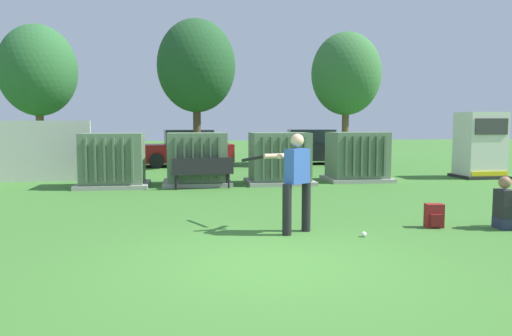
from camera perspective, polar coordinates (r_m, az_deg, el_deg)
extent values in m
plane|color=#3D752D|center=(6.85, 1.68, -11.06)|extent=(96.00, 96.00, 0.00)
cube|color=beige|center=(17.86, -26.16, 1.73)|extent=(4.80, 0.12, 2.00)
cube|color=#9E9B93|center=(15.50, -16.15, -1.88)|extent=(2.10, 1.70, 0.12)
cube|color=#607A5B|center=(15.42, -16.22, 1.10)|extent=(1.80, 1.40, 1.50)
cube|color=#52684E|center=(14.78, -19.07, 0.85)|extent=(0.06, 0.12, 1.27)
cube|color=#52684E|center=(14.73, -18.10, 0.87)|extent=(0.06, 0.12, 1.27)
cube|color=#52684E|center=(14.69, -17.12, 0.89)|extent=(0.06, 0.12, 1.27)
cube|color=#52684E|center=(14.65, -16.13, 0.90)|extent=(0.06, 0.12, 1.27)
cube|color=#52684E|center=(14.62, -15.14, 0.92)|extent=(0.06, 0.12, 1.27)
cube|color=#52684E|center=(14.59, -14.15, 0.93)|extent=(0.06, 0.12, 1.27)
cube|color=#9E9B93|center=(15.53, -6.83, -1.70)|extent=(2.10, 1.70, 0.12)
cube|color=#607A5B|center=(15.45, -6.86, 1.28)|extent=(1.80, 1.40, 1.50)
cube|color=#52684E|center=(14.69, -9.27, 1.05)|extent=(0.06, 0.12, 1.27)
cube|color=#52684E|center=(14.69, -8.27, 1.06)|extent=(0.06, 0.12, 1.27)
cube|color=#52684E|center=(14.69, -7.28, 1.07)|extent=(0.06, 0.12, 1.27)
cube|color=#52684E|center=(14.70, -6.28, 1.09)|extent=(0.06, 0.12, 1.27)
cube|color=#52684E|center=(14.71, -5.29, 1.10)|extent=(0.06, 0.12, 1.27)
cube|color=#52684E|center=(14.72, -4.30, 1.11)|extent=(0.06, 0.12, 1.27)
cube|color=#9E9B93|center=(15.70, 2.71, -1.59)|extent=(2.10, 1.70, 0.12)
cube|color=#607A5B|center=(15.62, 2.72, 1.36)|extent=(1.80, 1.40, 1.50)
cube|color=#52684E|center=(14.76, 0.86, 1.14)|extent=(0.06, 0.12, 1.27)
cube|color=#52684E|center=(14.81, 1.83, 1.15)|extent=(0.06, 0.12, 1.27)
cube|color=#52684E|center=(14.85, 2.80, 1.16)|extent=(0.06, 0.12, 1.27)
cube|color=#52684E|center=(14.91, 3.76, 1.17)|extent=(0.06, 0.12, 1.27)
cube|color=#52684E|center=(14.96, 4.72, 1.17)|extent=(0.06, 0.12, 1.27)
cube|color=#52684E|center=(15.02, 5.66, 1.18)|extent=(0.06, 0.12, 1.27)
cube|color=#9E9B93|center=(16.80, 11.56, -1.25)|extent=(2.10, 1.70, 0.12)
cube|color=#607A5B|center=(16.73, 11.61, 1.51)|extent=(1.80, 1.40, 1.50)
cube|color=#52684E|center=(15.80, 10.38, 1.32)|extent=(0.06, 0.12, 1.27)
cube|color=#52684E|center=(15.89, 11.25, 1.33)|extent=(0.06, 0.12, 1.27)
cube|color=#52684E|center=(15.97, 12.11, 1.33)|extent=(0.06, 0.12, 1.27)
cube|color=#52684E|center=(16.07, 12.96, 1.34)|extent=(0.06, 0.12, 1.27)
cube|color=#52684E|center=(16.16, 13.81, 1.34)|extent=(0.06, 0.12, 1.27)
cube|color=#52684E|center=(16.26, 14.64, 1.34)|extent=(0.06, 0.12, 1.27)
cube|color=#262626|center=(19.11, 24.38, -0.86)|extent=(1.60, 1.40, 0.10)
cube|color=silver|center=(19.03, 24.51, 2.58)|extent=(1.40, 1.20, 2.20)
cube|color=#383838|center=(18.50, 25.62, 4.35)|extent=(1.19, 0.04, 0.55)
cube|color=yellow|center=(18.58, 25.42, -0.60)|extent=(1.33, 0.04, 0.16)
cube|color=black|center=(14.56, -6.24, -0.61)|extent=(1.83, 0.59, 0.05)
cube|color=black|center=(14.36, -6.14, 0.29)|extent=(1.79, 0.23, 0.44)
cylinder|color=black|center=(14.64, -9.27, -1.55)|extent=(0.06, 0.06, 0.42)
cylinder|color=black|center=(14.85, -3.38, -1.40)|extent=(0.06, 0.06, 0.42)
cylinder|color=black|center=(14.36, -9.17, -1.68)|extent=(0.06, 0.06, 0.42)
cylinder|color=black|center=(14.58, -3.17, -1.52)|extent=(0.06, 0.06, 0.42)
cylinder|color=black|center=(8.48, 3.61, -4.85)|extent=(0.16, 0.16, 0.88)
cylinder|color=black|center=(8.82, 5.82, -4.48)|extent=(0.16, 0.16, 0.88)
cube|color=#3359B2|center=(8.55, 4.77, 0.23)|extent=(0.47, 0.42, 0.60)
sphere|color=#DBAD89|center=(8.53, 4.80, 3.21)|extent=(0.23, 0.23, 0.23)
cylinder|color=#DBAD89|center=(8.74, 2.60, 1.40)|extent=(0.55, 0.21, 0.09)
cylinder|color=#DBAD89|center=(8.87, 3.44, 1.45)|extent=(0.40, 0.48, 0.09)
cylinder|color=black|center=(9.31, 0.10, 1.18)|extent=(0.51, 0.75, 0.21)
sphere|color=black|center=(8.99, 1.89, 1.51)|extent=(0.08, 0.08, 0.08)
sphere|color=white|center=(8.61, 12.38, -7.49)|extent=(0.09, 0.09, 0.09)
cube|color=#282D4C|center=(10.11, 26.68, -5.72)|extent=(0.26, 0.35, 0.20)
cube|color=#262628|center=(10.05, 26.76, -3.71)|extent=(0.24, 0.37, 0.52)
sphere|color=#9E7051|center=(10.00, 26.85, -1.50)|extent=(0.22, 0.22, 0.22)
cylinder|color=#282D4C|center=(10.29, 27.47, -4.89)|extent=(0.46, 0.15, 0.13)
cylinder|color=#9E7051|center=(10.36, 27.11, -3.71)|extent=(0.42, 0.10, 0.32)
cube|color=maroon|center=(9.70, 19.91, -5.20)|extent=(0.34, 0.24, 0.44)
cube|color=maroon|center=(9.59, 20.18, -5.72)|extent=(0.23, 0.09, 0.22)
cylinder|color=brown|center=(21.73, -23.66, 2.98)|extent=(0.30, 0.30, 2.48)
ellipsoid|color=#2D6633|center=(21.82, -23.94, 10.29)|extent=(3.05, 3.05, 3.62)
cylinder|color=#4C3828|center=(21.17, -6.83, 3.60)|extent=(0.33, 0.33, 2.67)
ellipsoid|color=#235128|center=(21.30, -6.92, 11.67)|extent=(3.28, 3.28, 3.90)
cylinder|color=brown|center=(23.02, 10.27, 3.55)|extent=(0.32, 0.32, 2.56)
ellipsoid|color=#387038|center=(23.12, 10.39, 10.68)|extent=(3.16, 3.16, 3.75)
cube|color=maroon|center=(22.38, -8.19, 1.73)|extent=(4.34, 2.07, 0.80)
cube|color=#262B33|center=(22.37, -7.83, 3.58)|extent=(2.23, 1.74, 0.64)
cylinder|color=black|center=(21.47, -11.43, 0.84)|extent=(0.66, 0.28, 0.64)
cylinder|color=black|center=(23.16, -11.59, 1.15)|extent=(0.66, 0.28, 0.64)
cylinder|color=black|center=(21.72, -4.55, 0.98)|extent=(0.66, 0.28, 0.64)
cylinder|color=black|center=(23.40, -5.20, 1.28)|extent=(0.66, 0.28, 0.64)
cube|color=black|center=(23.39, 6.01, 1.91)|extent=(4.36, 2.16, 0.80)
cube|color=#262B33|center=(23.38, 6.39, 3.67)|extent=(2.26, 1.79, 0.64)
cylinder|color=black|center=(22.42, 3.00, 1.12)|extent=(0.66, 0.29, 0.64)
cylinder|color=black|center=(24.11, 2.66, 1.41)|extent=(0.66, 0.29, 0.64)
cylinder|color=black|center=(22.79, 9.54, 1.12)|extent=(0.66, 0.29, 0.64)
cylinder|color=black|center=(24.45, 8.75, 1.41)|extent=(0.66, 0.29, 0.64)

